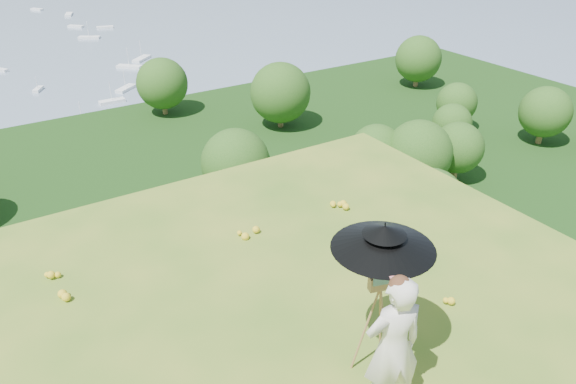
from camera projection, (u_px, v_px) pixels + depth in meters
forest_slope at (50, 375)px, 44.80m from camera, size 140.00×56.00×22.00m
slope_trees at (8, 226)px, 38.16m from camera, size 110.00×50.00×6.00m
painter at (393, 347)px, 5.91m from camera, size 0.74×0.57×1.81m
field_easel at (377, 320)px, 6.52m from camera, size 0.71×0.71×1.50m
sun_umbrella at (382, 255)px, 6.12m from camera, size 1.35×1.35×0.82m
painter_cap at (401, 282)px, 5.51m from camera, size 0.29×0.32×0.10m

